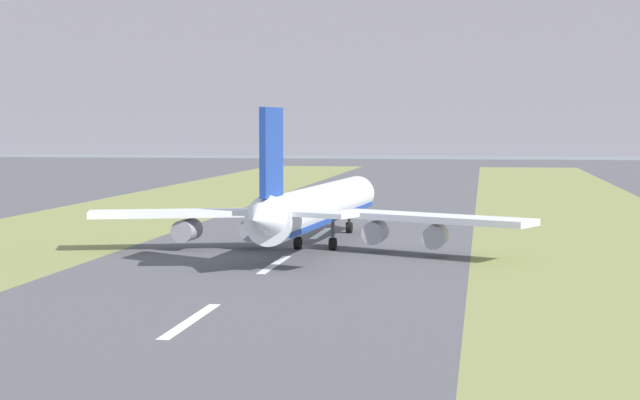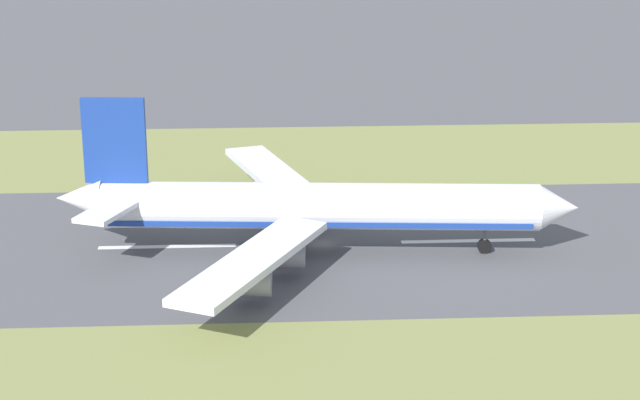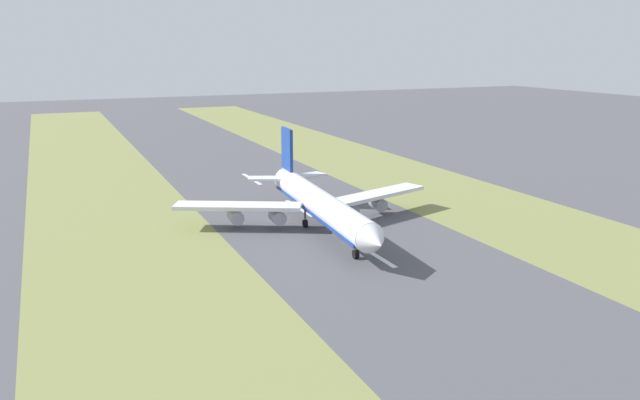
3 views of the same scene
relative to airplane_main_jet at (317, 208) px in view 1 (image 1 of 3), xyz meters
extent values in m
plane|color=#4C4C51|center=(-2.73, 2.27, -6.02)|extent=(800.00, 800.00, 0.00)
cube|color=olive|center=(-47.73, 2.27, -6.02)|extent=(40.00, 600.00, 0.01)
cube|color=olive|center=(42.27, 2.27, -6.02)|extent=(40.00, 600.00, 0.01)
cube|color=silver|center=(-2.73, -58.10, -6.01)|extent=(1.20, 18.00, 0.01)
cube|color=silver|center=(-2.73, -18.10, -6.01)|extent=(1.20, 18.00, 0.01)
cube|color=silver|center=(-2.73, 21.90, -6.01)|extent=(1.20, 18.00, 0.01)
cylinder|color=silver|center=(0.15, 1.90, 0.18)|extent=(10.40, 56.30, 6.00)
cone|color=silver|center=(2.55, 32.30, 0.18)|extent=(6.26, 5.45, 5.88)
cone|color=silver|center=(-2.29, -29.00, 0.98)|extent=(5.56, 6.38, 5.10)
cube|color=navy|center=(0.15, 1.90, -1.47)|extent=(9.92, 54.04, 0.70)
cube|color=silver|center=(-17.86, -3.92, -0.72)|extent=(29.46, 14.43, 0.90)
cube|color=silver|center=(17.03, -6.68, -0.72)|extent=(28.63, 18.32, 0.90)
cylinder|color=#93939E|center=(-9.14, -1.38, -3.17)|extent=(3.57, 5.04, 3.20)
cylinder|color=#93939E|center=(-18.38, -4.16, -3.17)|extent=(3.57, 5.04, 3.20)
cylinder|color=#93939E|center=(8.81, -2.80, -3.17)|extent=(3.57, 5.04, 3.20)
cylinder|color=#93939E|center=(17.50, -7.00, -3.17)|extent=(3.57, 5.04, 3.20)
cube|color=navy|center=(-1.90, -24.02, 8.68)|extent=(1.43, 8.04, 11.00)
cube|color=silver|center=(-7.38, -23.59, 1.18)|extent=(10.75, 6.61, 0.60)
cube|color=silver|center=(3.58, -24.45, 1.18)|extent=(10.92, 7.89, 0.60)
cylinder|color=#59595E|center=(1.83, 23.11, -3.52)|extent=(0.50, 0.50, 3.20)
cylinder|color=black|center=(1.83, 23.11, -5.12)|extent=(1.04, 1.87, 1.80)
cylinder|color=#59595E|center=(-2.68, -0.89, -3.52)|extent=(0.50, 0.50, 3.20)
cylinder|color=black|center=(-2.68, -0.89, -5.12)|extent=(1.04, 1.87, 1.80)
cylinder|color=#59595E|center=(2.51, -1.30, -3.52)|extent=(0.50, 0.50, 3.20)
cylinder|color=black|center=(2.51, -1.30, -5.12)|extent=(1.04, 1.87, 1.80)
cube|color=gray|center=(-2.73, 522.27, 40.29)|extent=(800.00, 120.00, 92.62)
camera|label=1|loc=(23.93, -152.92, 12.13)|focal=60.00mm
camera|label=2|loc=(130.19, -5.32, 42.47)|focal=60.00mm
camera|label=3|loc=(55.93, 127.42, 35.04)|focal=35.00mm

